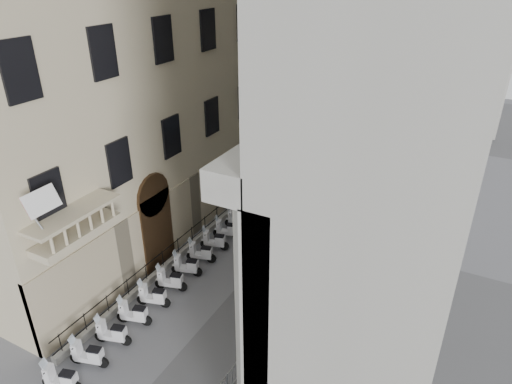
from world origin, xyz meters
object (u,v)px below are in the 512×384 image
at_px(info_kiosk, 270,173).
at_px(pedestrian_b, 336,170).
at_px(security_tent, 299,160).
at_px(street_lamp, 294,106).
at_px(pedestrian_a, 339,158).

bearing_deg(info_kiosk, pedestrian_b, 44.20).
height_order(security_tent, info_kiosk, security_tent).
height_order(street_lamp, pedestrian_a, street_lamp).
xyz_separation_m(info_kiosk, pedestrian_a, (3.77, 5.38, -0.04)).
distance_m(security_tent, pedestrian_b, 4.65).
distance_m(info_kiosk, pedestrian_a, 6.57).
relative_size(security_tent, pedestrian_b, 2.52).
height_order(pedestrian_a, pedestrian_b, pedestrian_a).
bearing_deg(street_lamp, security_tent, -81.65).
relative_size(street_lamp, pedestrian_a, 4.93).
bearing_deg(pedestrian_b, street_lamp, 6.92).
bearing_deg(info_kiosk, security_tent, -7.91).
bearing_deg(pedestrian_b, info_kiosk, 52.72).
xyz_separation_m(pedestrian_a, pedestrian_b, (0.55, -2.32, -0.07)).
bearing_deg(security_tent, street_lamp, 118.19).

